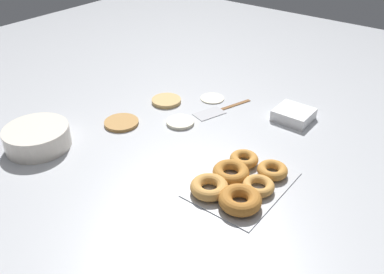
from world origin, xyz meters
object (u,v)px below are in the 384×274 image
Objects in this scene: container_stack at (294,115)px; spatula at (215,111)px; pancake_0 at (180,122)px; pancake_3 at (166,101)px; pancake_2 at (121,123)px; batter_bowl at (37,137)px; donut_tray at (239,182)px; pancake_1 at (212,98)px.

container_stack is 0.51× the size of spatula.
pancake_3 is at bearing 57.67° from pancake_0.
container_stack reaches higher than pancake_2.
pancake_2 is 0.59× the size of batter_bowl.
batter_bowl reaches higher than donut_tray.
pancake_0 is 0.39m from container_stack.
pancake_0 and pancake_2 have the same top height.
pancake_2 is 0.21m from pancake_3.
pancake_0 reaches higher than pancake_1.
container_stack reaches higher than pancake_3.
container_stack is (0.64, -0.55, -0.01)m from batter_bowl.
donut_tray is (-0.16, -0.34, 0.01)m from pancake_0.
pancake_0 is 0.40× the size of spatula.
donut_tray is (-0.38, -0.36, 0.01)m from pancake_1.
pancake_1 is at bearing -21.90° from batter_bowl.
batter_bowl is (-0.25, 0.10, 0.03)m from pancake_2.
batter_bowl is 0.83× the size of spatula.
pancake_0 is 0.33× the size of donut_tray.
container_stack reaches higher than pancake_1.
batter_bowl is at bearing 157.84° from pancake_2.
donut_tray is 0.63m from batter_bowl.
pancake_1 is 0.64m from batter_bowl.
donut_tray is at bearing -173.43° from container_stack.
pancake_0 is 0.22m from pancake_1.
pancake_2 is at bearing 128.94° from pancake_0.
container_stack is (0.38, -0.44, 0.01)m from pancake_2.
batter_bowl reaches higher than container_stack.
batter_bowl is (-0.46, 0.12, 0.03)m from pancake_3.
pancake_2 is at bearing 158.30° from pancake_1.
pancake_0 is 0.88× the size of pancake_3.
batter_bowl reaches higher than pancake_2.
donut_tray is at bearing -94.55° from pancake_2.
container_stack is (0.05, -0.31, 0.01)m from pancake_1.
donut_tray is at bearing -136.63° from pancake_1.
pancake_1 is at bearing 5.20° from pancake_0.
pancake_2 reaches higher than spatula.
donut_tray is at bearing -115.89° from pancake_0.
spatula is at bearing -18.72° from pancake_0.
batter_bowl reaches higher than spatula.
container_stack is at bearing -40.67° from batter_bowl.
spatula is (-0.07, -0.07, -0.00)m from pancake_1.
donut_tray reaches higher than pancake_3.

